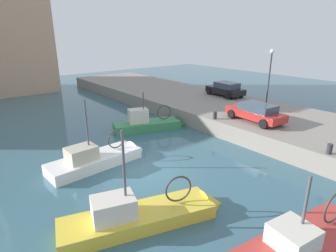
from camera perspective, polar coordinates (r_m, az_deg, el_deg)
The scene contains 11 objects.
water_surface at distance 15.33m, azimuth -3.87°, elevation -9.67°, with size 80.00×80.00×0.00m, color #386070.
quay_wall at distance 23.12m, azimuth 20.12°, elevation 0.71°, with size 9.00×56.00×1.20m, color gray.
fishing_boat_yellow at distance 11.79m, azimuth -4.35°, elevation -18.56°, with size 7.05×3.45×4.78m.
fishing_boat_green at distance 22.05m, azimuth -3.56°, elevation -0.21°, with size 6.10×3.39×3.74m.
fishing_boat_red at distance 11.61m, azimuth 26.67°, elevation -21.67°, with size 6.54×2.61×3.91m.
fishing_boat_white at distance 16.74m, azimuth -13.57°, elevation -7.16°, with size 6.19×2.16×4.74m.
parked_car_red at distance 20.79m, azimuth 17.60°, elevation 2.74°, with size 2.24×4.39×1.31m.
parked_car_black at distance 28.67m, azimuth 11.74°, elevation 7.46°, with size 2.30×4.08×1.38m.
mooring_bollard_mid at distance 16.86m, azimuth 30.24°, elevation -4.09°, with size 0.28×0.28×0.55m, color #2D2D33.
mooring_bollard_north at distance 20.75m, azimuth 9.61°, elevation 2.17°, with size 0.28×0.28×0.55m, color #2D2D33.
quay_streetlamp at distance 24.31m, azimuth 20.21°, elevation 10.87°, with size 0.36×0.36×4.83m.
Camera 1 is at (-7.64, -11.14, 7.24)m, focal length 29.70 mm.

